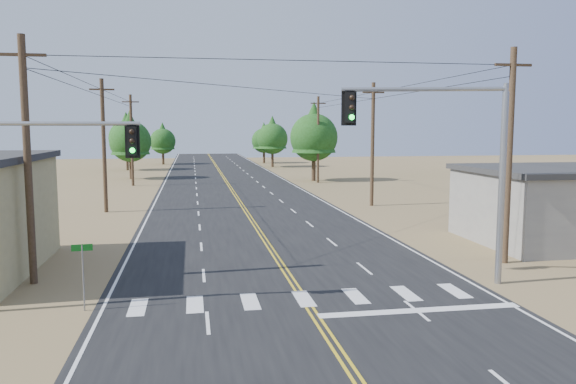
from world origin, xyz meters
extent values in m
cube|color=black|center=(0.00, 30.00, 0.01)|extent=(15.00, 200.00, 0.02)
cylinder|color=#4C3826|center=(-10.50, 12.00, 5.00)|extent=(0.30, 0.30, 10.00)
cube|color=#4C3826|center=(-10.50, 12.00, 9.20)|extent=(1.80, 0.12, 0.12)
cylinder|color=#4C3826|center=(-10.50, 32.00, 5.00)|extent=(0.30, 0.30, 10.00)
cube|color=#4C3826|center=(-10.50, 32.00, 9.20)|extent=(1.80, 0.12, 0.12)
cylinder|color=#4C3826|center=(-10.50, 52.00, 5.00)|extent=(0.30, 0.30, 10.00)
cube|color=#4C3826|center=(-10.50, 52.00, 9.20)|extent=(1.80, 0.12, 0.12)
cylinder|color=#4C3826|center=(10.50, 12.00, 5.00)|extent=(0.30, 0.30, 10.00)
cube|color=#4C3826|center=(10.50, 12.00, 9.20)|extent=(1.80, 0.12, 0.12)
cylinder|color=#4C3826|center=(10.50, 32.00, 5.00)|extent=(0.30, 0.30, 10.00)
cube|color=#4C3826|center=(10.50, 32.00, 9.20)|extent=(1.80, 0.12, 0.12)
cylinder|color=#4C3826|center=(10.50, 52.00, 5.00)|extent=(0.30, 0.30, 10.00)
cube|color=#4C3826|center=(10.50, 52.00, 9.20)|extent=(1.80, 0.12, 0.12)
cylinder|color=gray|center=(-8.33, 8.33, 6.49)|extent=(5.16, 0.41, 0.15)
cube|color=black|center=(-6.03, 8.21, 5.90)|extent=(0.33, 0.29, 1.01)
sphere|color=black|center=(-6.02, 8.05, 6.22)|extent=(0.18, 0.18, 0.18)
sphere|color=black|center=(-6.02, 8.05, 5.90)|extent=(0.18, 0.18, 0.18)
sphere|color=#0CE533|center=(-6.02, 8.05, 5.58)|extent=(0.18, 0.18, 0.18)
cylinder|color=gray|center=(8.28, 8.77, 3.89)|extent=(0.27, 0.27, 7.77)
cylinder|color=gray|center=(8.28, 8.77, 7.77)|extent=(0.20, 0.20, 0.67)
cylinder|color=gray|center=(5.13, 9.55, 7.88)|extent=(6.33, 1.72, 0.18)
cube|color=black|center=(2.31, 10.24, 7.16)|extent=(0.46, 0.42, 1.22)
sphere|color=black|center=(2.36, 10.04, 7.55)|extent=(0.22, 0.22, 0.22)
sphere|color=black|center=(2.36, 10.04, 7.16)|extent=(0.22, 0.22, 0.22)
sphere|color=#0CE533|center=(2.36, 10.04, 6.77)|extent=(0.22, 0.22, 0.22)
cylinder|color=gray|center=(-7.80, 8.00, 1.17)|extent=(0.06, 0.06, 2.34)
cube|color=#0E6217|center=(-7.80, 8.00, 2.24)|extent=(0.70, 0.10, 0.23)
cylinder|color=#3F2D1E|center=(-11.56, 60.72, 1.54)|extent=(0.42, 0.42, 3.09)
cone|color=#1C4313|center=(-11.56, 60.72, 5.83)|extent=(4.80, 4.80, 5.49)
sphere|color=#1C4313|center=(-11.56, 60.72, 4.72)|extent=(5.14, 5.14, 5.14)
cylinder|color=#3F2D1E|center=(-13.68, 76.08, 1.59)|extent=(0.39, 0.39, 3.18)
cone|color=#1C4313|center=(-13.68, 76.08, 6.01)|extent=(4.95, 4.95, 5.66)
sphere|color=#1C4313|center=(-13.68, 76.08, 4.86)|extent=(5.31, 5.31, 5.31)
cylinder|color=#3F2D1E|center=(-9.00, 89.17, 1.34)|extent=(0.43, 0.43, 2.67)
cone|color=#1C4313|center=(-9.00, 89.17, 5.05)|extent=(4.16, 4.16, 4.75)
sphere|color=#1C4313|center=(-9.00, 89.17, 4.08)|extent=(4.45, 4.45, 4.45)
cylinder|color=#3F2D1E|center=(10.50, 54.30, 1.72)|extent=(0.50, 0.50, 3.43)
cone|color=#1C4313|center=(10.50, 54.30, 6.49)|extent=(5.34, 5.34, 6.10)
sphere|color=#1C4313|center=(10.50, 54.30, 5.25)|extent=(5.72, 5.72, 5.72)
cylinder|color=#3F2D1E|center=(9.06, 79.47, 1.52)|extent=(0.43, 0.43, 3.03)
cone|color=#1C4313|center=(9.06, 79.47, 5.73)|extent=(4.72, 4.72, 5.39)
sphere|color=#1C4313|center=(9.06, 79.47, 4.63)|extent=(5.05, 5.05, 5.05)
cylinder|color=#3F2D1E|center=(9.00, 89.93, 1.34)|extent=(0.43, 0.43, 2.68)
cone|color=#1C4313|center=(9.00, 89.93, 5.07)|extent=(4.17, 4.17, 4.77)
sphere|color=#1C4313|center=(9.00, 89.93, 4.10)|extent=(4.47, 4.47, 4.47)
camera|label=1|loc=(-4.01, -11.89, 6.33)|focal=35.00mm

